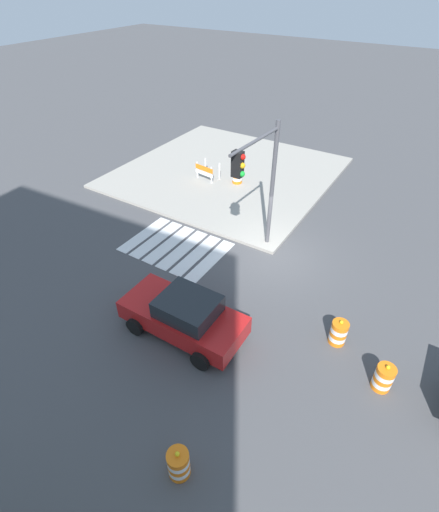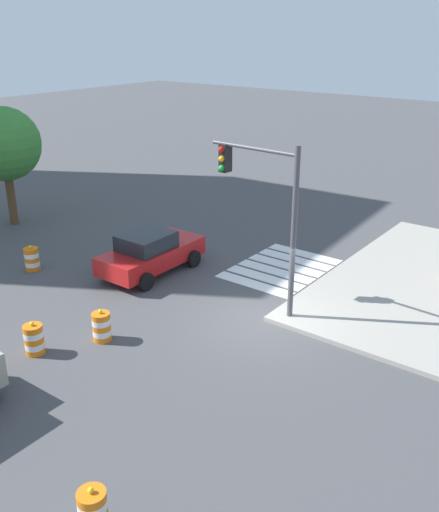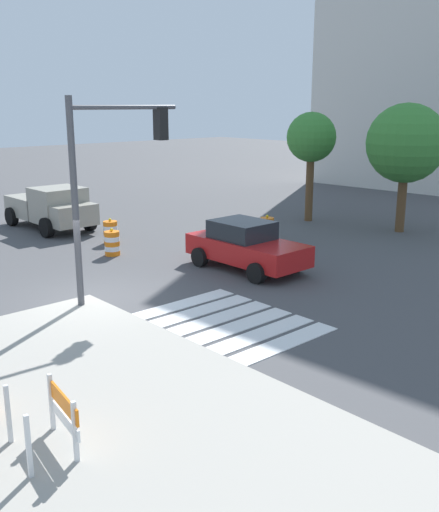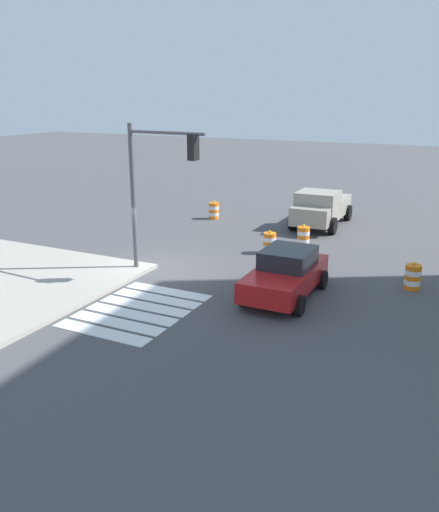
{
  "view_description": "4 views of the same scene",
  "coord_description": "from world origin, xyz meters",
  "px_view_note": "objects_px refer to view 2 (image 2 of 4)",
  "views": [
    {
      "loc": [
        -4.99,
        12.44,
        10.17
      ],
      "look_at": [
        0.74,
        3.27,
        1.79
      ],
      "focal_mm": 26.43,
      "sensor_mm": 36.0,
      "label": 1
    },
    {
      "loc": [
        -13.88,
        -8.73,
        8.89
      ],
      "look_at": [
        1.87,
        3.19,
        0.88
      ],
      "focal_mm": 40.31,
      "sensor_mm": 36.0,
      "label": 2
    },
    {
      "loc": [
        14.29,
        -7.97,
        5.45
      ],
      "look_at": [
        1.73,
        3.46,
        1.02
      ],
      "focal_mm": 41.13,
      "sensor_mm": 36.0,
      "label": 3
    },
    {
      "loc": [
        17.16,
        11.18,
        6.67
      ],
      "look_at": [
        0.93,
        3.21,
        1.17
      ],
      "focal_mm": 37.59,
      "sensor_mm": 36.0,
      "label": 4
    }
  ],
  "objects_px": {
    "sports_car": "(150,252)",
    "traffic_barrel_median_near": "(102,327)",
    "traffic_barrel_near_corner": "(34,339)",
    "street_tree_streetside_mid": "(4,144)",
    "traffic_light_pole": "(264,197)",
    "traffic_barrel_median_far": "(93,511)",
    "traffic_barrel_crosswalk_end": "(32,259)"
  },
  "relations": [
    {
      "from": "sports_car",
      "to": "traffic_barrel_median_near",
      "type": "xyz_separation_m",
      "value": [
        -4.62,
        -2.36,
        -0.36
      ]
    },
    {
      "from": "traffic_barrel_near_corner",
      "to": "street_tree_streetside_mid",
      "type": "xyz_separation_m",
      "value": [
        6.6,
        10.59,
        3.34
      ]
    },
    {
      "from": "traffic_barrel_near_corner",
      "to": "traffic_light_pole",
      "type": "distance_m",
      "value": 8.06
    },
    {
      "from": "sports_car",
      "to": "street_tree_streetside_mid",
      "type": "xyz_separation_m",
      "value": [
        0.29,
        9.22,
        2.98
      ]
    },
    {
      "from": "traffic_barrel_median_far",
      "to": "traffic_light_pole",
      "type": "xyz_separation_m",
      "value": [
        9.48,
        2.48,
        3.46
      ]
    },
    {
      "from": "street_tree_streetside_mid",
      "to": "traffic_barrel_near_corner",
      "type": "bearing_deg",
      "value": -121.91
    },
    {
      "from": "traffic_barrel_near_corner",
      "to": "traffic_light_pole",
      "type": "relative_size",
      "value": 0.19
    },
    {
      "from": "traffic_barrel_crosswalk_end",
      "to": "street_tree_streetside_mid",
      "type": "distance_m",
      "value": 6.98
    },
    {
      "from": "sports_car",
      "to": "traffic_barrel_median_near",
      "type": "relative_size",
      "value": 4.23
    },
    {
      "from": "traffic_barrel_median_near",
      "to": "traffic_barrel_median_far",
      "type": "bearing_deg",
      "value": -133.35
    },
    {
      "from": "traffic_barrel_near_corner",
      "to": "traffic_barrel_crosswalk_end",
      "type": "height_order",
      "value": "same"
    },
    {
      "from": "traffic_barrel_near_corner",
      "to": "traffic_light_pole",
      "type": "bearing_deg",
      "value": -30.55
    },
    {
      "from": "traffic_barrel_median_far",
      "to": "traffic_barrel_crosswalk_end",
      "type": "bearing_deg",
      "value": 58.71
    },
    {
      "from": "traffic_barrel_median_near",
      "to": "sports_car",
      "type": "bearing_deg",
      "value": 27.01
    },
    {
      "from": "traffic_barrel_near_corner",
      "to": "traffic_barrel_median_far",
      "type": "bearing_deg",
      "value": -117.46
    },
    {
      "from": "traffic_barrel_crosswalk_end",
      "to": "traffic_barrel_near_corner",
      "type": "bearing_deg",
      "value": -125.47
    },
    {
      "from": "traffic_light_pole",
      "to": "sports_car",
      "type": "bearing_deg",
      "value": 89.51
    },
    {
      "from": "traffic_barrel_median_far",
      "to": "street_tree_streetside_mid",
      "type": "bearing_deg",
      "value": 59.68
    },
    {
      "from": "traffic_barrel_median_far",
      "to": "street_tree_streetside_mid",
      "type": "distance_m",
      "value": 19.71
    },
    {
      "from": "traffic_barrel_crosswalk_end",
      "to": "traffic_barrel_median_near",
      "type": "distance_m",
      "value": 6.5
    },
    {
      "from": "traffic_barrel_near_corner",
      "to": "traffic_barrel_median_near",
      "type": "height_order",
      "value": "same"
    },
    {
      "from": "traffic_barrel_median_near",
      "to": "street_tree_streetside_mid",
      "type": "xyz_separation_m",
      "value": [
        4.91,
        11.58,
        3.34
      ]
    },
    {
      "from": "traffic_barrel_crosswalk_end",
      "to": "traffic_barrel_median_far",
      "type": "xyz_separation_m",
      "value": [
        -6.91,
        -11.37,
        0.0
      ]
    },
    {
      "from": "traffic_light_pole",
      "to": "traffic_barrel_crosswalk_end",
      "type": "bearing_deg",
      "value": 106.12
    },
    {
      "from": "traffic_light_pole",
      "to": "traffic_barrel_near_corner",
      "type": "bearing_deg",
      "value": 149.45
    },
    {
      "from": "traffic_barrel_crosswalk_end",
      "to": "street_tree_streetside_mid",
      "type": "height_order",
      "value": "street_tree_streetside_mid"
    },
    {
      "from": "traffic_barrel_near_corner",
      "to": "sports_car",
      "type": "bearing_deg",
      "value": 12.23
    },
    {
      "from": "traffic_barrel_crosswalk_end",
      "to": "sports_car",
      "type": "bearing_deg",
      "value": -55.65
    },
    {
      "from": "sports_car",
      "to": "traffic_light_pole",
      "type": "bearing_deg",
      "value": -90.49
    },
    {
      "from": "traffic_barrel_median_far",
      "to": "street_tree_streetside_mid",
      "type": "height_order",
      "value": "street_tree_streetside_mid"
    },
    {
      "from": "sports_car",
      "to": "traffic_barrel_crosswalk_end",
      "type": "height_order",
      "value": "sports_car"
    },
    {
      "from": "traffic_barrel_median_far",
      "to": "traffic_barrel_near_corner",
      "type": "bearing_deg",
      "value": 62.54
    }
  ]
}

